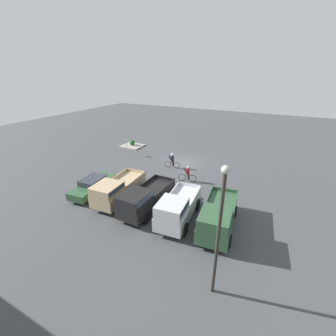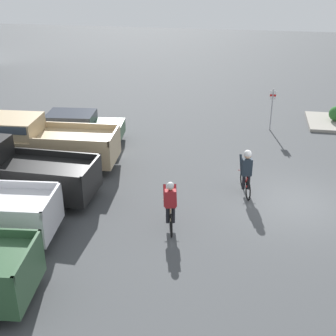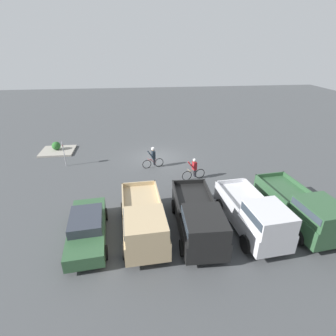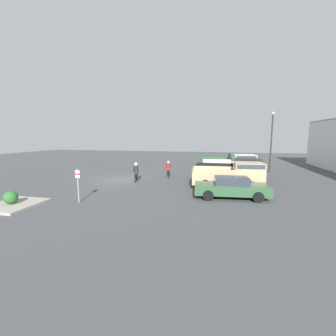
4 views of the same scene
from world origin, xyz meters
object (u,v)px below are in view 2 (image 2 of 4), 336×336
Objects in this scene: cyclist_0 at (246,171)px; cyclist_1 at (170,205)px; shrub at (336,114)px; pickup_truck_2 at (6,169)px; fire_lane_sign at (272,105)px; pickup_truck_3 at (43,141)px; sedan_0 at (72,127)px.

cyclist_0 is 1.00× the size of cyclist_1.
pickup_truck_2 is at bearing 128.55° from shrub.
pickup_truck_2 is at bearing 101.60° from cyclist_0.
pickup_truck_2 is 13.03m from fire_lane_sign.
pickup_truck_2 is 2.66× the size of fire_lane_sign.
cyclist_1 is at bearing 149.12° from shrub.
pickup_truck_3 reaches higher than sedan_0.
pickup_truck_2 reaches higher than pickup_truck_3.
cyclist_1 reaches higher than shrub.
cyclist_1 is (-1.06, -6.18, -0.28)m from pickup_truck_2.
cyclist_0 is at bearing -96.91° from pickup_truck_3.
sedan_0 is 2.79× the size of cyclist_1.
cyclist_1 reaches higher than sedan_0.
cyclist_0 is at bearing -40.01° from cyclist_1.
sedan_0 is (5.59, -0.37, -0.36)m from pickup_truck_2.
sedan_0 is at bearing -3.77° from pickup_truck_2.
fire_lane_sign reaches higher than shrub.
pickup_truck_3 is at bearing 120.65° from shrub.
sedan_0 is 9.03m from cyclist_0.
pickup_truck_2 is 16.65m from shrub.
fire_lane_sign is 2.77× the size of shrub.
pickup_truck_2 is at bearing 176.23° from sedan_0.
cyclist_0 is 3.67m from cyclist_1.
pickup_truck_3 is (2.77, -0.18, 0.01)m from pickup_truck_2.
fire_lane_sign is 3.82m from shrub.
cyclist_0 is (-1.01, -8.36, -0.19)m from pickup_truck_3.
cyclist_1 is (-3.82, -6.00, -0.29)m from pickup_truck_3.
shrub is at bearing -59.35° from pickup_truck_3.
pickup_truck_3 is 7.11× the size of shrub.
cyclist_1 is at bearing -99.72° from pickup_truck_2.
cyclist_0 reaches higher than sedan_0.
pickup_truck_2 is 7.37× the size of shrub.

